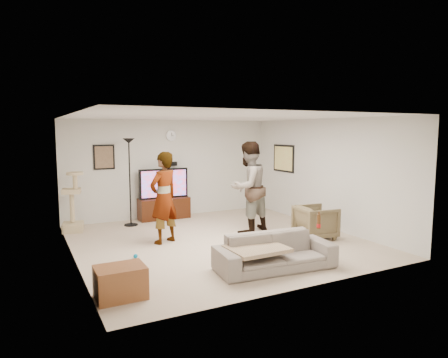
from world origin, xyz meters
name	(u,v)px	position (x,y,z in m)	size (l,w,h in m)	color
floor	(218,241)	(0.00, 0.00, -0.01)	(5.50, 5.50, 0.02)	#C1A990
ceiling	(218,116)	(0.00, 0.00, 2.51)	(5.50, 5.50, 0.02)	silver
wall_back	(171,169)	(0.00, 2.75, 1.25)	(5.50, 0.04, 2.50)	silver
wall_front	(306,202)	(0.00, -2.75, 1.25)	(5.50, 0.04, 2.50)	silver
wall_left	(72,189)	(-2.75, 0.00, 1.25)	(0.04, 5.50, 2.50)	silver
wall_right	(325,173)	(2.75, 0.00, 1.25)	(0.04, 5.50, 2.50)	silver
wall_clock	(171,136)	(0.00, 2.72, 2.10)	(0.26, 0.26, 0.04)	white
wall_speaker	(172,164)	(0.00, 2.69, 1.38)	(0.25, 0.10, 0.10)	black
picture_back	(104,157)	(-1.70, 2.73, 1.60)	(0.42, 0.03, 0.52)	brown
picture_right	(284,158)	(2.73, 1.60, 1.50)	(0.03, 0.78, 0.62)	#FFDB7D
tv_stand	(164,208)	(-0.30, 2.50, 0.27)	(1.28, 0.45, 0.53)	black
console_box	(166,221)	(-0.38, 2.11, 0.04)	(0.40, 0.30, 0.07)	#BDBDC0
tv	(164,183)	(-0.30, 2.50, 0.91)	(1.26, 0.08, 0.75)	black
tv_screen	(164,184)	(-0.30, 2.46, 0.91)	(1.16, 0.01, 0.66)	blue
floor_lamp	(130,182)	(-1.24, 2.17, 1.03)	(0.32, 0.32, 2.06)	black
cat_tree	(72,202)	(-2.53, 2.17, 0.67)	(0.43, 0.43, 1.34)	tan
person_left	(164,198)	(-1.01, 0.39, 0.91)	(0.66, 0.44, 1.82)	#949494
person_right	(248,187)	(0.91, 0.35, 1.00)	(0.97, 0.76, 2.00)	#236089
sofa	(275,252)	(0.08, -1.90, 0.28)	(1.94, 0.76, 0.57)	slate
throw_blanket	(257,249)	(-0.26, -1.90, 0.38)	(0.90, 0.70, 0.06)	tan
beer_bottle	(319,222)	(0.97, -1.90, 0.69)	(0.06, 0.06, 0.25)	#512E13
armchair	(316,222)	(1.91, -0.72, 0.34)	(0.73, 0.75, 0.68)	brown
side_table	(120,282)	(-2.40, -1.89, 0.22)	(0.65, 0.49, 0.43)	brown
toy_ball	(136,256)	(-1.79, -0.32, 0.04)	(0.08, 0.08, 0.08)	#046BA2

